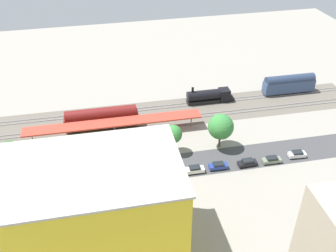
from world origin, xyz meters
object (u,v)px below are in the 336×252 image
(freight_coach_far, at_px, (101,118))
(box_truck_0, at_px, (80,190))
(parked_car_4, at_px, (195,170))
(traffic_light, at_px, (59,181))
(passenger_coach, at_px, (289,84))
(street_tree_0, at_px, (36,155))
(street_tree_4, at_px, (173,134))
(parked_car_2, at_px, (247,163))
(street_tree_2, at_px, (10,154))
(parked_car_3, at_px, (218,166))
(street_tree_3, at_px, (109,144))
(construction_building, at_px, (77,217))
(parked_car_0, at_px, (297,154))
(parked_car_5, at_px, (167,176))
(parked_car_1, at_px, (272,160))
(locomotive, at_px, (211,96))
(platform_canopy_near, at_px, (114,123))
(box_truck_1, at_px, (17,206))

(freight_coach_far, bearing_deg, box_truck_0, 75.20)
(parked_car_4, distance_m, traffic_light, 29.78)
(passenger_coach, distance_m, freight_coach_far, 57.85)
(freight_coach_far, bearing_deg, passenger_coach, -173.37)
(parked_car_4, xyz_separation_m, street_tree_0, (34.60, -8.68, 3.64))
(freight_coach_far, height_order, street_tree_4, street_tree_4)
(freight_coach_far, height_order, traffic_light, traffic_light)
(parked_car_2, relative_size, street_tree_2, 0.51)
(parked_car_3, distance_m, street_tree_0, 41.37)
(street_tree_3, bearing_deg, parked_car_2, 164.61)
(parked_car_3, xyz_separation_m, construction_building, (31.42, 17.43, 9.00))
(parked_car_0, bearing_deg, parked_car_5, 1.06)
(parked_car_1, distance_m, street_tree_0, 54.24)
(construction_building, bearing_deg, parked_car_5, -137.73)
(parked_car_0, relative_size, traffic_light, 0.66)
(box_truck_0, distance_m, traffic_light, 4.73)
(parked_car_0, height_order, street_tree_3, street_tree_3)
(parked_car_0, xyz_separation_m, traffic_light, (55.10, 1.32, 3.54))
(construction_building, bearing_deg, parked_car_1, -158.18)
(parked_car_1, height_order, box_truck_0, box_truck_0)
(street_tree_2, bearing_deg, passenger_coach, -164.62)
(locomotive, relative_size, street_tree_4, 1.89)
(platform_canopy_near, distance_m, street_tree_4, 16.85)
(parked_car_4, relative_size, traffic_light, 0.69)
(passenger_coach, relative_size, parked_car_2, 3.55)
(freight_coach_far, bearing_deg, street_tree_0, 42.92)
(parked_car_0, bearing_deg, street_tree_3, -10.56)
(box_truck_0, height_order, street_tree_3, street_tree_3)
(passenger_coach, bearing_deg, street_tree_3, 20.87)
(parked_car_2, bearing_deg, locomotive, -91.33)
(parked_car_0, distance_m, parked_car_5, 32.07)
(parked_car_3, bearing_deg, freight_coach_far, -42.98)
(platform_canopy_near, relative_size, locomotive, 3.20)
(passenger_coach, height_order, freight_coach_far, passenger_coach)
(parked_car_2, bearing_deg, passenger_coach, -130.46)
(parked_car_0, relative_size, street_tree_3, 0.54)
(street_tree_0, xyz_separation_m, street_tree_3, (-16.31, 0.47, 0.67))
(parked_car_2, relative_size, parked_car_4, 1.01)
(locomotive, xyz_separation_m, parked_car_1, (-5.31, 30.40, -1.20))
(street_tree_4, relative_size, traffic_light, 1.16)
(box_truck_0, relative_size, traffic_light, 1.53)
(parked_car_0, height_order, parked_car_5, parked_car_0)
(parked_car_2, height_order, box_truck_0, box_truck_0)
(freight_coach_far, relative_size, street_tree_3, 2.45)
(platform_canopy_near, bearing_deg, box_truck_1, 46.28)
(platform_canopy_near, height_order, passenger_coach, passenger_coach)
(platform_canopy_near, height_order, parked_car_5, platform_canopy_near)
(freight_coach_far, relative_size, traffic_light, 2.99)
(platform_canopy_near, relative_size, parked_car_3, 10.25)
(box_truck_1, relative_size, street_tree_0, 1.27)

